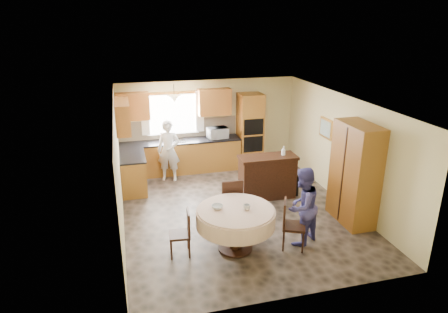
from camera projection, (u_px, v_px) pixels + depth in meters
The scene contains 36 objects.
floor at pixel (238, 211), 8.99m from camera, with size 5.00×6.00×0.01m, color brown.
ceiling at pixel (239, 102), 8.15m from camera, with size 5.00×6.00×0.01m, color white.
wall_back at pixel (208, 124), 11.30m from camera, with size 5.00×0.02×2.50m, color beige.
wall_front at pixel (297, 227), 5.84m from camera, with size 5.00×0.02×2.50m, color beige.
wall_left at pixel (119, 170), 7.98m from camera, with size 0.02×6.00×2.50m, color beige.
wall_right at pixel (343, 150), 9.17m from camera, with size 0.02×6.00×2.50m, color beige.
window at pixel (173, 114), 10.93m from camera, with size 1.40×0.03×1.10m, color white.
curtain_left at pixel (145, 115), 10.69m from camera, with size 0.22×0.02×1.15m, color white.
curtain_right at pixel (200, 111), 11.05m from camera, with size 0.22×0.02×1.15m, color white.
base_cab_back at pixel (181, 157), 11.10m from camera, with size 3.30×0.60×0.88m, color #B17A2F.
counter_back at pixel (181, 141), 10.95m from camera, with size 3.30×0.64×0.04m, color black.
base_cab_left at pixel (133, 173), 9.96m from camera, with size 0.60×1.20×0.88m, color #B17A2F.
counter_left at pixel (132, 156), 9.80m from camera, with size 0.64×1.20×0.04m, color black.
backsplash at pixel (179, 129), 11.12m from camera, with size 3.30×0.02×0.55m, color beige.
wall_cab_left at pixel (133, 106), 10.44m from camera, with size 0.85×0.33×0.72m, color #C36A30.
wall_cab_right at pixel (214, 102), 10.97m from camera, with size 0.90×0.33×0.72m, color #C36A30.
wall_cab_side at pixel (123, 116), 9.43m from camera, with size 0.33×1.20×0.72m, color #C36A30.
oven_tower at pixel (250, 131), 11.36m from camera, with size 0.66×0.62×2.12m, color #B17A2F.
oven_upper at pixel (254, 127), 11.01m from camera, with size 0.56×0.01×0.45m, color black.
oven_lower at pixel (253, 144), 11.18m from camera, with size 0.56×0.01×0.45m, color black.
pendant at pixel (174, 99), 10.32m from camera, with size 0.36×0.36×0.18m, color beige.
sideboard at pixel (267, 178), 9.55m from camera, with size 1.37×0.57×0.98m, color #351A0E.
space_heater at pixel (289, 185), 9.73m from camera, with size 0.38×0.26×0.52m, color black.
cupboard at pixel (355, 174), 8.26m from camera, with size 0.56×1.12×2.14m, color #B17A2F.
dining_table at pixel (236, 218), 7.33m from camera, with size 1.46×1.46×0.84m.
chair_left at pixel (183, 231), 7.24m from camera, with size 0.41×0.41×0.87m.
chair_back at pixel (231, 200), 8.22m from camera, with size 0.47×0.47×1.05m.
chair_right at pixel (290, 222), 7.45m from camera, with size 0.55×0.55×0.96m.
framed_picture at pixel (326, 128), 9.75m from camera, with size 0.06×0.58×0.48m.
microwave at pixel (218, 133), 11.09m from camera, with size 0.55×0.37×0.30m, color silver.
person_sink at pixel (169, 151), 10.44m from camera, with size 0.60×0.39×1.63m, color silver.
person_dining at pixel (302, 206), 7.52m from camera, with size 0.75×0.58×1.54m, color #3E3A80.
bowl_sideboard at pixel (253, 159), 9.29m from camera, with size 0.21×0.21×0.05m, color #B2B2B2.
bottle_sideboard at pixel (283, 152), 9.43m from camera, with size 0.11×0.11×0.27m, color silver.
cup_table at pixel (247, 207), 7.24m from camera, with size 0.13×0.13×0.10m, color #B2B2B2.
bowl_table at pixel (217, 207), 7.29m from camera, with size 0.21×0.21×0.07m, color #B2B2B2.
Camera 1 is at (-2.34, -7.71, 4.19)m, focal length 32.00 mm.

